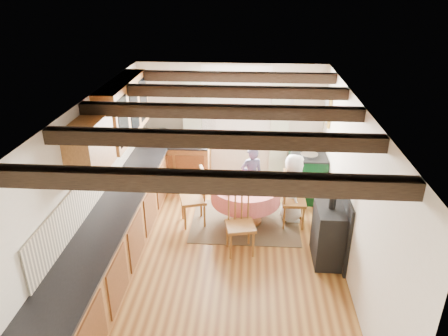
# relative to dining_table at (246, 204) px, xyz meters

# --- Properties ---
(floor) EXTENTS (3.60, 5.50, 0.00)m
(floor) POSITION_rel_dining_table_xyz_m (-0.35, -1.09, -0.35)
(floor) COLOR #A27031
(floor) RESTS_ON ground
(ceiling) EXTENTS (3.60, 5.50, 0.00)m
(ceiling) POSITION_rel_dining_table_xyz_m (-0.35, -1.09, 2.05)
(ceiling) COLOR white
(ceiling) RESTS_ON ground
(wall_back) EXTENTS (3.60, 0.00, 2.40)m
(wall_back) POSITION_rel_dining_table_xyz_m (-0.35, 1.66, 0.85)
(wall_back) COLOR silver
(wall_back) RESTS_ON ground
(wall_left) EXTENTS (0.00, 5.50, 2.40)m
(wall_left) POSITION_rel_dining_table_xyz_m (-2.15, -1.09, 0.85)
(wall_left) COLOR silver
(wall_left) RESTS_ON ground
(wall_right) EXTENTS (0.00, 5.50, 2.40)m
(wall_right) POSITION_rel_dining_table_xyz_m (1.45, -1.09, 0.85)
(wall_right) COLOR silver
(wall_right) RESTS_ON ground
(beam_a) EXTENTS (3.60, 0.16, 0.16)m
(beam_a) POSITION_rel_dining_table_xyz_m (-0.35, -3.09, 1.96)
(beam_a) COLOR black
(beam_a) RESTS_ON ceiling
(beam_b) EXTENTS (3.60, 0.16, 0.16)m
(beam_b) POSITION_rel_dining_table_xyz_m (-0.35, -2.09, 1.96)
(beam_b) COLOR black
(beam_b) RESTS_ON ceiling
(beam_c) EXTENTS (3.60, 0.16, 0.16)m
(beam_c) POSITION_rel_dining_table_xyz_m (-0.35, -1.09, 1.96)
(beam_c) COLOR black
(beam_c) RESTS_ON ceiling
(beam_d) EXTENTS (3.60, 0.16, 0.16)m
(beam_d) POSITION_rel_dining_table_xyz_m (-0.35, -0.09, 1.96)
(beam_d) COLOR black
(beam_d) RESTS_ON ceiling
(beam_e) EXTENTS (3.60, 0.16, 0.16)m
(beam_e) POSITION_rel_dining_table_xyz_m (-0.35, 0.91, 1.96)
(beam_e) COLOR black
(beam_e) RESTS_ON ceiling
(splash_left) EXTENTS (0.02, 4.50, 0.55)m
(splash_left) POSITION_rel_dining_table_xyz_m (-2.13, -0.79, 0.85)
(splash_left) COLOR beige
(splash_left) RESTS_ON wall_left
(splash_back) EXTENTS (1.40, 0.02, 0.55)m
(splash_back) POSITION_rel_dining_table_xyz_m (-1.35, 1.64, 0.85)
(splash_back) COLOR beige
(splash_back) RESTS_ON wall_back
(base_cabinet_left) EXTENTS (0.60, 5.30, 0.88)m
(base_cabinet_left) POSITION_rel_dining_table_xyz_m (-1.85, -1.09, 0.09)
(base_cabinet_left) COLOR #A16731
(base_cabinet_left) RESTS_ON floor
(base_cabinet_back) EXTENTS (1.30, 0.60, 0.88)m
(base_cabinet_back) POSITION_rel_dining_table_xyz_m (-1.40, 1.36, 0.09)
(base_cabinet_back) COLOR #A16731
(base_cabinet_back) RESTS_ON floor
(worktop_left) EXTENTS (0.64, 5.30, 0.04)m
(worktop_left) POSITION_rel_dining_table_xyz_m (-1.83, -1.09, 0.55)
(worktop_left) COLOR black
(worktop_left) RESTS_ON base_cabinet_left
(worktop_back) EXTENTS (1.30, 0.64, 0.04)m
(worktop_back) POSITION_rel_dining_table_xyz_m (-1.40, 1.34, 0.55)
(worktop_back) COLOR black
(worktop_back) RESTS_ON base_cabinet_back
(wall_cabinet_glass) EXTENTS (0.34, 1.80, 0.90)m
(wall_cabinet_glass) POSITION_rel_dining_table_xyz_m (-1.98, 0.11, 1.60)
(wall_cabinet_glass) COLOR #A16731
(wall_cabinet_glass) RESTS_ON wall_left
(wall_cabinet_solid) EXTENTS (0.34, 0.90, 0.70)m
(wall_cabinet_solid) POSITION_rel_dining_table_xyz_m (-1.98, -1.39, 1.55)
(wall_cabinet_solid) COLOR #A16731
(wall_cabinet_solid) RESTS_ON wall_left
(window_frame) EXTENTS (1.34, 0.03, 1.54)m
(window_frame) POSITION_rel_dining_table_xyz_m (-0.25, 1.64, 1.25)
(window_frame) COLOR white
(window_frame) RESTS_ON wall_back
(window_pane) EXTENTS (1.20, 0.01, 1.40)m
(window_pane) POSITION_rel_dining_table_xyz_m (-0.25, 1.65, 1.25)
(window_pane) COLOR white
(window_pane) RESTS_ON wall_back
(curtain_left) EXTENTS (0.35, 0.10, 2.10)m
(curtain_left) POSITION_rel_dining_table_xyz_m (-1.10, 1.56, 0.75)
(curtain_left) COLOR beige
(curtain_left) RESTS_ON wall_back
(curtain_right) EXTENTS (0.35, 0.10, 2.10)m
(curtain_right) POSITION_rel_dining_table_xyz_m (0.60, 1.56, 0.75)
(curtain_right) COLOR beige
(curtain_right) RESTS_ON wall_back
(curtain_rod) EXTENTS (2.00, 0.03, 0.03)m
(curtain_rod) POSITION_rel_dining_table_xyz_m (-0.25, 1.56, 1.85)
(curtain_rod) COLOR black
(curtain_rod) RESTS_ON wall_back
(wall_picture) EXTENTS (0.04, 0.50, 0.60)m
(wall_picture) POSITION_rel_dining_table_xyz_m (1.42, 1.21, 1.35)
(wall_picture) COLOR gold
(wall_picture) RESTS_ON wall_right
(wall_plate) EXTENTS (0.30, 0.02, 0.30)m
(wall_plate) POSITION_rel_dining_table_xyz_m (0.70, 1.63, 1.35)
(wall_plate) COLOR silver
(wall_plate) RESTS_ON wall_back
(rug) EXTENTS (1.82, 1.42, 0.01)m
(rug) POSITION_rel_dining_table_xyz_m (0.00, 0.00, -0.35)
(rug) COLOR #4B402B
(rug) RESTS_ON floor
(dining_table) EXTENTS (1.17, 1.17, 0.70)m
(dining_table) POSITION_rel_dining_table_xyz_m (0.00, 0.00, 0.00)
(dining_table) COLOR #E87469
(dining_table) RESTS_ON floor
(chair_near) EXTENTS (0.51, 0.52, 0.99)m
(chair_near) POSITION_rel_dining_table_xyz_m (-0.06, -0.85, 0.14)
(chair_near) COLOR brown
(chair_near) RESTS_ON floor
(chair_left) EXTENTS (0.55, 0.54, 1.00)m
(chair_left) POSITION_rel_dining_table_xyz_m (-0.88, -0.09, 0.15)
(chair_left) COLOR brown
(chair_left) RESTS_ON floor
(chair_right) EXTENTS (0.43, 0.41, 0.96)m
(chair_right) POSITION_rel_dining_table_xyz_m (0.81, -0.01, 0.13)
(chair_right) COLOR brown
(chair_right) RESTS_ON floor
(aga_range) EXTENTS (0.64, 0.99, 0.92)m
(aga_range) POSITION_rel_dining_table_xyz_m (1.12, 1.09, 0.11)
(aga_range) COLOR black
(aga_range) RESTS_ON floor
(cast_iron_stove) EXTENTS (0.41, 0.69, 1.37)m
(cast_iron_stove) POSITION_rel_dining_table_xyz_m (1.23, -0.96, 0.33)
(cast_iron_stove) COLOR black
(cast_iron_stove) RESTS_ON floor
(child_far) EXTENTS (0.47, 0.37, 1.12)m
(child_far) POSITION_rel_dining_table_xyz_m (0.09, 0.67, 0.21)
(child_far) COLOR #38354E
(child_far) RESTS_ON floor
(child_right) EXTENTS (0.40, 0.60, 1.21)m
(child_right) POSITION_rel_dining_table_xyz_m (0.79, 0.17, 0.25)
(child_right) COLOR silver
(child_right) RESTS_ON floor
(bowl_a) EXTENTS (0.27, 0.27, 0.05)m
(bowl_a) POSITION_rel_dining_table_xyz_m (-0.28, -0.21, 0.38)
(bowl_a) COLOR silver
(bowl_a) RESTS_ON dining_table
(bowl_b) EXTENTS (0.27, 0.27, 0.06)m
(bowl_b) POSITION_rel_dining_table_xyz_m (0.00, 0.02, 0.38)
(bowl_b) COLOR silver
(bowl_b) RESTS_ON dining_table
(cup) EXTENTS (0.12, 0.12, 0.10)m
(cup) POSITION_rel_dining_table_xyz_m (0.03, 0.01, 0.40)
(cup) COLOR silver
(cup) RESTS_ON dining_table
(canister_tall) EXTENTS (0.14, 0.14, 0.24)m
(canister_tall) POSITION_rel_dining_table_xyz_m (-1.67, 1.43, 0.69)
(canister_tall) COLOR #262628
(canister_tall) RESTS_ON worktop_back
(canister_wide) EXTENTS (0.17, 0.17, 0.19)m
(canister_wide) POSITION_rel_dining_table_xyz_m (-1.36, 1.35, 0.66)
(canister_wide) COLOR #262628
(canister_wide) RESTS_ON worktop_back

